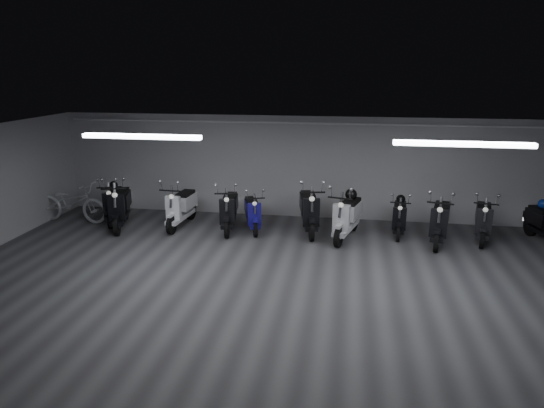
% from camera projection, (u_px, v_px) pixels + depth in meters
% --- Properties ---
extents(floor, '(14.00, 10.00, 0.01)m').
position_uv_depth(floor, '(286.00, 299.00, 8.70)').
color(floor, '#3E3E41').
rests_on(floor, ground).
extents(ceiling, '(14.00, 10.00, 0.01)m').
position_uv_depth(ceiling, '(287.00, 145.00, 7.93)').
color(ceiling, slate).
rests_on(ceiling, ground).
extents(back_wall, '(14.00, 0.01, 2.80)m').
position_uv_depth(back_wall, '(310.00, 168.00, 13.07)').
color(back_wall, '#A5A5A8').
rests_on(back_wall, ground).
extents(fluor_strip_left, '(2.40, 0.18, 0.08)m').
position_uv_depth(fluor_strip_left, '(142.00, 136.00, 9.36)').
color(fluor_strip_left, white).
rests_on(fluor_strip_left, ceiling).
extents(fluor_strip_right, '(2.40, 0.18, 0.08)m').
position_uv_depth(fluor_strip_right, '(463.00, 144.00, 8.44)').
color(fluor_strip_right, white).
rests_on(fluor_strip_right, ceiling).
extents(conduit, '(13.60, 0.05, 0.05)m').
position_uv_depth(conduit, '(311.00, 123.00, 12.65)').
color(conduit, white).
rests_on(conduit, back_wall).
extents(scooter_0, '(1.13, 1.92, 1.35)m').
position_uv_depth(scooter_0, '(113.00, 197.00, 12.88)').
color(scooter_0, black).
rests_on(scooter_0, floor).
extents(scooter_1, '(1.23, 2.11, 1.49)m').
position_uv_depth(scooter_1, '(119.00, 200.00, 12.38)').
color(scooter_1, black).
rests_on(scooter_1, floor).
extents(scooter_2, '(0.76, 1.91, 1.39)m').
position_uv_depth(scooter_2, '(181.00, 201.00, 12.45)').
color(scooter_2, white).
rests_on(scooter_2, floor).
extents(scooter_3, '(0.88, 1.93, 1.39)m').
position_uv_depth(scooter_3, '(229.00, 204.00, 12.20)').
color(scooter_3, black).
rests_on(scooter_3, floor).
extents(scooter_4, '(1.02, 1.73, 1.22)m').
position_uv_depth(scooter_4, '(253.00, 207.00, 12.21)').
color(scooter_4, navy).
rests_on(scooter_4, floor).
extents(scooter_5, '(1.02, 2.10, 1.50)m').
position_uv_depth(scooter_5, '(309.00, 204.00, 12.02)').
color(scooter_5, black).
rests_on(scooter_5, floor).
extents(scooter_6, '(1.16, 2.06, 1.46)m').
position_uv_depth(scooter_6, '(347.00, 210.00, 11.56)').
color(scooter_6, silver).
rests_on(scooter_6, floor).
extents(scooter_7, '(0.71, 1.65, 1.19)m').
position_uv_depth(scooter_7, '(400.00, 212.00, 11.88)').
color(scooter_7, black).
rests_on(scooter_7, floor).
extents(scooter_8, '(1.06, 2.01, 1.42)m').
position_uv_depth(scooter_8, '(441.00, 214.00, 11.26)').
color(scooter_8, black).
rests_on(scooter_8, floor).
extents(scooter_9, '(0.98, 1.87, 1.32)m').
position_uv_depth(scooter_9, '(484.00, 214.00, 11.46)').
color(scooter_9, black).
rests_on(scooter_9, floor).
extents(bicycle, '(2.09, 0.87, 1.32)m').
position_uv_depth(bicycle, '(71.00, 198.00, 12.86)').
color(bicycle, white).
rests_on(bicycle, floor).
extents(helmet_0, '(0.29, 0.29, 0.29)m').
position_uv_depth(helmet_0, '(351.00, 194.00, 11.71)').
color(helmet_0, black).
rests_on(helmet_0, scooter_6).
extents(helmet_1, '(0.23, 0.23, 0.23)m').
position_uv_depth(helmet_1, '(401.00, 199.00, 12.01)').
color(helmet_1, black).
rests_on(helmet_1, scooter_7).
extents(helmet_2, '(0.23, 0.23, 0.23)m').
position_uv_depth(helmet_2, '(543.00, 204.00, 11.39)').
color(helmet_2, '#0E2F9D').
rests_on(helmet_2, scooter_10).
extents(helmet_3, '(0.23, 0.23, 0.23)m').
position_uv_depth(helmet_3, '(114.00, 185.00, 13.04)').
color(helmet_3, black).
rests_on(helmet_3, scooter_0).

